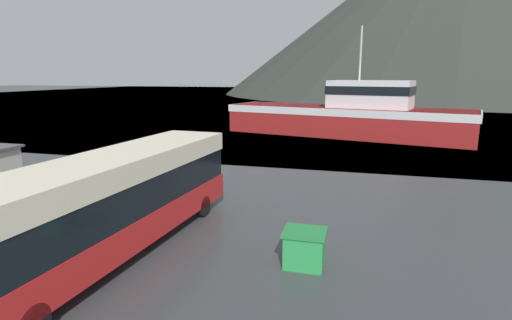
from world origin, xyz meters
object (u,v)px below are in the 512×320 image
object	(u,v)px
storage_bin	(305,248)
tour_bus	(111,200)
delivery_van	(27,202)
fishing_boat	(349,115)

from	to	relation	value
storage_bin	tour_bus	bearing A→B (deg)	-172.70
delivery_van	fishing_boat	size ratio (longest dim) A/B	0.26
tour_bus	delivery_van	size ratio (longest dim) A/B	1.97
tour_bus	storage_bin	size ratio (longest dim) A/B	9.44
fishing_boat	storage_bin	size ratio (longest dim) A/B	18.45
delivery_van	storage_bin	distance (m)	10.55
fishing_boat	storage_bin	distance (m)	29.13
tour_bus	storage_bin	world-z (taller)	tour_bus
delivery_van	storage_bin	size ratio (longest dim) A/B	4.78
delivery_van	fishing_boat	distance (m)	31.09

